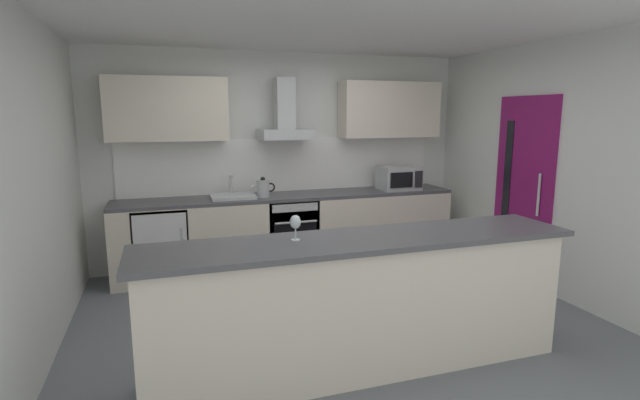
{
  "coord_description": "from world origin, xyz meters",
  "views": [
    {
      "loc": [
        -1.45,
        -3.85,
        1.86
      ],
      "look_at": [
        -0.04,
        0.39,
        1.05
      ],
      "focal_mm": 26.74,
      "sensor_mm": 36.0,
      "label": 1
    }
  ],
  "objects": [
    {
      "name": "ground",
      "position": [
        0.0,
        0.0,
        -0.01
      ],
      "size": [
        5.64,
        4.89,
        0.02
      ],
      "primitive_type": "cube",
      "color": "slate"
    },
    {
      "name": "ceiling",
      "position": [
        0.0,
        0.0,
        2.61
      ],
      "size": [
        5.64,
        4.89,
        0.02
      ],
      "primitive_type": "cube",
      "color": "white"
    },
    {
      "name": "wall_back",
      "position": [
        0.0,
        2.01,
        1.3
      ],
      "size": [
        5.64,
        0.12,
        2.6
      ],
      "primitive_type": "cube",
      "color": "silver",
      "rests_on": "ground"
    },
    {
      "name": "wall_left",
      "position": [
        -2.38,
        0.0,
        1.3
      ],
      "size": [
        0.12,
        4.89,
        2.6
      ],
      "primitive_type": "cube",
      "color": "silver",
      "rests_on": "ground"
    },
    {
      "name": "wall_right",
      "position": [
        2.38,
        0.0,
        1.3
      ],
      "size": [
        0.12,
        4.89,
        2.6
      ],
      "primitive_type": "cube",
      "color": "silver",
      "rests_on": "ground"
    },
    {
      "name": "backsplash_tile",
      "position": [
        0.0,
        1.94,
        1.23
      ],
      "size": [
        3.95,
        0.02,
        0.66
      ],
      "primitive_type": "cube",
      "color": "white"
    },
    {
      "name": "counter_back",
      "position": [
        0.0,
        1.63,
        0.45
      ],
      "size": [
        4.09,
        0.6,
        0.9
      ],
      "color": "beige",
      "rests_on": "ground"
    },
    {
      "name": "counter_island",
      "position": [
        -0.14,
        -0.85,
        0.5
      ],
      "size": [
        3.16,
        0.64,
        1.0
      ],
      "color": "beige",
      "rests_on": "ground"
    },
    {
      "name": "upper_cabinets",
      "position": [
        0.0,
        1.78,
        1.91
      ],
      "size": [
        4.03,
        0.32,
        0.7
      ],
      "color": "beige"
    },
    {
      "name": "side_door",
      "position": [
        2.31,
        0.36,
        1.03
      ],
      "size": [
        0.08,
        0.85,
        2.05
      ],
      "color": "#7A1456",
      "rests_on": "ground"
    },
    {
      "name": "oven",
      "position": [
        -0.03,
        1.6,
        0.46
      ],
      "size": [
        0.6,
        0.62,
        0.8
      ],
      "color": "slate",
      "rests_on": "ground"
    },
    {
      "name": "refrigerator",
      "position": [
        -1.51,
        1.6,
        0.43
      ],
      "size": [
        0.58,
        0.6,
        0.85
      ],
      "color": "white",
      "rests_on": "ground"
    },
    {
      "name": "microwave",
      "position": [
        1.42,
        1.57,
        1.05
      ],
      "size": [
        0.5,
        0.38,
        0.3
      ],
      "color": "#B7BABC",
      "rests_on": "counter_back"
    },
    {
      "name": "sink",
      "position": [
        -0.7,
        1.61,
        0.93
      ],
      "size": [
        0.5,
        0.4,
        0.26
      ],
      "color": "silver",
      "rests_on": "counter_back"
    },
    {
      "name": "kettle",
      "position": [
        -0.35,
        1.57,
        1.01
      ],
      "size": [
        0.29,
        0.15,
        0.24
      ],
      "color": "#B7BABC",
      "rests_on": "counter_back"
    },
    {
      "name": "range_hood",
      "position": [
        -0.03,
        1.73,
        1.79
      ],
      "size": [
        0.62,
        0.45,
        0.72
      ],
      "color": "#B7BABC"
    },
    {
      "name": "wine_glass",
      "position": [
        -0.61,
        -0.78,
        1.12
      ],
      "size": [
        0.08,
        0.08,
        0.18
      ],
      "color": "silver",
      "rests_on": "counter_island"
    }
  ]
}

